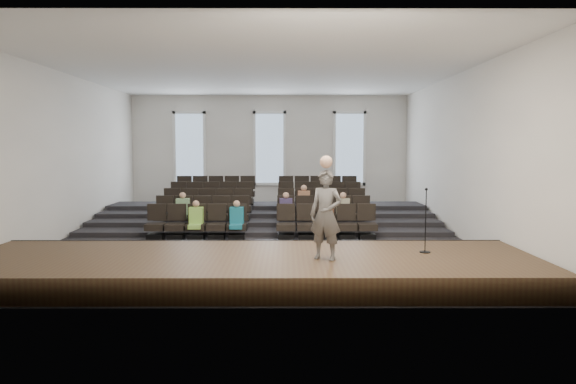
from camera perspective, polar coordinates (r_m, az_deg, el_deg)
The scene contains 14 objects.
ground at distance 15.82m, azimuth -2.87°, elevation -5.01°, with size 14.00×14.00×0.00m, color black.
ceiling at distance 15.75m, azimuth -2.95°, elevation 13.25°, with size 12.00×14.00×0.02m, color white.
wall_back at distance 22.60m, azimuth -2.06°, elevation 4.36°, with size 12.00×0.04×5.00m, color white.
wall_front at distance 8.58m, azimuth -5.14°, elevation 3.33°, with size 12.00×0.04×5.00m, color white.
wall_left at distance 16.97m, azimuth -23.71°, elevation 3.74°, with size 0.04×14.00×5.00m, color white.
wall_right at distance 16.44m, azimuth 18.60°, elevation 3.87°, with size 0.04×14.00×5.00m, color white.
stage at distance 10.78m, azimuth -4.15°, elevation -8.41°, with size 11.80×3.60×0.50m, color #43311C.
stage_lip at distance 12.51m, azimuth -3.59°, elevation -6.53°, with size 11.80×0.06×0.52m, color black.
risers at distance 18.92m, azimuth -2.42°, elevation -2.76°, with size 11.80×4.80×0.60m.
seating_rows at distance 17.24m, azimuth -2.64°, elevation -1.90°, with size 6.80×4.70×1.67m.
windows at distance 22.53m, azimuth -2.07°, elevation 4.87°, with size 8.44×0.10×3.24m.
audience at distance 15.85m, azimuth -2.17°, elevation -2.12°, with size 5.45×2.64×1.10m.
speaker at distance 10.28m, azimuth 4.22°, elevation -2.55°, with size 0.66×0.43×1.80m, color #585653.
mic_stand at distance 11.37m, azimuth 15.01°, elevation -4.46°, with size 0.23×0.23×1.39m.
Camera 1 is at (0.74, -15.56, 2.74)m, focal length 32.00 mm.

